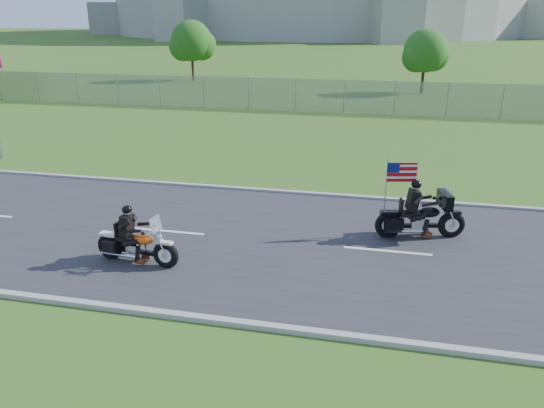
# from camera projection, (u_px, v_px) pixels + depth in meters

# --- Properties ---
(ground) EXTENTS (420.00, 420.00, 0.00)m
(ground) POSITION_uv_depth(u_px,v_px,m) (236.00, 239.00, 14.25)
(ground) COLOR #385219
(ground) RESTS_ON ground
(road) EXTENTS (120.00, 8.00, 0.04)m
(road) POSITION_uv_depth(u_px,v_px,m) (236.00, 238.00, 14.24)
(road) COLOR #28282B
(road) RESTS_ON ground
(curb_north) EXTENTS (120.00, 0.18, 0.12)m
(curb_north) POSITION_uv_depth(u_px,v_px,m) (269.00, 191.00, 17.95)
(curb_north) COLOR #9E9B93
(curb_north) RESTS_ON ground
(curb_south) EXTENTS (120.00, 0.18, 0.12)m
(curb_south) POSITION_uv_depth(u_px,v_px,m) (178.00, 316.00, 10.51)
(curb_south) COLOR #9E9B93
(curb_south) RESTS_ON ground
(fence) EXTENTS (60.00, 0.03, 2.00)m
(fence) POSITION_uv_depth(u_px,v_px,m) (249.00, 94.00, 33.31)
(fence) COLOR gray
(fence) RESTS_ON ground
(tree_fence_near) EXTENTS (3.52, 3.28, 4.75)m
(tree_fence_near) POSITION_uv_depth(u_px,v_px,m) (426.00, 53.00, 39.59)
(tree_fence_near) COLOR #382316
(tree_fence_near) RESTS_ON ground
(tree_fence_mid) EXTENTS (3.96, 3.69, 5.30)m
(tree_fence_mid) POSITION_uv_depth(u_px,v_px,m) (192.00, 43.00, 47.28)
(tree_fence_mid) COLOR #382316
(tree_fence_mid) RESTS_ON ground
(motorcycle_lead) EXTENTS (2.21, 0.67, 1.48)m
(motorcycle_lead) POSITION_uv_depth(u_px,v_px,m) (136.00, 246.00, 12.68)
(motorcycle_lead) COLOR black
(motorcycle_lead) RESTS_ON ground
(motorcycle_follow) EXTENTS (2.41, 1.04, 2.03)m
(motorcycle_follow) POSITION_uv_depth(u_px,v_px,m) (420.00, 218.00, 14.13)
(motorcycle_follow) COLOR black
(motorcycle_follow) RESTS_ON ground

